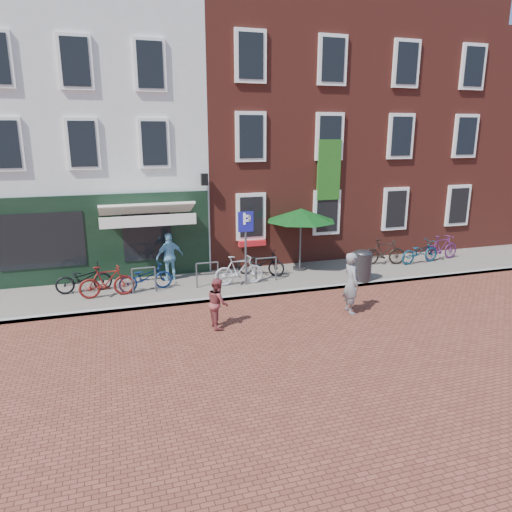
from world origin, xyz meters
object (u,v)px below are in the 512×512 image
object	(u,v)px
boy	(218,303)
bicycle_6	(420,252)
bicycle_5	(384,252)
bicycle_4	(261,263)
bicycle_7	(441,247)
parasol	(301,212)
litter_bin	(362,264)
bicycle_2	(146,277)
bicycle_0	(84,278)
parking_sign	(246,235)
bicycle_3	(239,270)
woman	(351,283)
bicycle_1	(107,281)
cafe_person	(170,257)

from	to	relation	value
boy	bicycle_6	distance (m)	9.31
bicycle_5	bicycle_6	size ratio (longest dim) A/B	0.97
bicycle_4	bicycle_7	bearing A→B (deg)	-61.11
bicycle_4	parasol	bearing A→B (deg)	-49.93
litter_bin	bicycle_2	bearing A→B (deg)	171.04
parasol	bicycle_0	xyz separation A→B (m)	(-7.41, -0.34, -1.66)
parking_sign	parasol	xyz separation A→B (m)	(2.37, 1.12, 0.44)
litter_bin	bicycle_6	xyz separation A→B (m)	(3.20, 1.28, -0.15)
bicycle_2	bicycle_6	distance (m)	10.23
boy	bicycle_6	bearing A→B (deg)	-70.36
bicycle_3	bicycle_7	size ratio (longest dim) A/B	1.00
woman	bicycle_6	world-z (taller)	woman
parking_sign	bicycle_2	xyz separation A→B (m)	(-3.19, 0.36, -1.22)
bicycle_7	bicycle_4	bearing A→B (deg)	81.88
bicycle_1	bicycle_5	distance (m)	10.02
bicycle_2	bicycle_1	bearing A→B (deg)	93.64
boy	bicycle_3	size ratio (longest dim) A/B	0.82
boy	bicycle_7	xyz separation A→B (m)	(9.77, 3.62, -0.08)
bicycle_1	bicycle_4	world-z (taller)	bicycle_1
bicycle_0	bicycle_5	distance (m)	10.68
bicycle_1	bicycle_3	size ratio (longest dim) A/B	1.00
bicycle_4	bicycle_7	distance (m)	7.39
woman	parasol	bearing A→B (deg)	1.54
parking_sign	bicycle_6	bearing A→B (deg)	4.31
bicycle_7	litter_bin	bearing A→B (deg)	101.50
boy	bicycle_0	bearing A→B (deg)	40.99
parking_sign	bicycle_1	size ratio (longest dim) A/B	1.49
woman	cafe_person	world-z (taller)	woman
woman	bicycle_2	bearing A→B (deg)	61.87
bicycle_3	bicycle_7	xyz separation A→B (m)	(8.39, 0.66, 0.00)
parasol	bicycle_3	size ratio (longest dim) A/B	1.54
woman	bicycle_6	bearing A→B (deg)	-49.75
bicycle_2	parasol	bearing A→B (deg)	-91.16
woman	bicycle_7	bearing A→B (deg)	-53.97
parking_sign	litter_bin	bearing A→B (deg)	-11.04
bicycle_0	bicycle_1	bearing A→B (deg)	-139.27
parking_sign	woman	xyz separation A→B (m)	(2.19, -3.02, -0.89)
bicycle_3	bicycle_5	xyz separation A→B (m)	(5.86, 0.71, 0.00)
litter_bin	bicycle_2	size ratio (longest dim) A/B	0.68
litter_bin	woman	size ratio (longest dim) A/B	0.65
bicycle_2	bicycle_5	world-z (taller)	bicycle_5
parasol	woman	bearing A→B (deg)	-92.49
parasol	boy	distance (m)	5.86
boy	bicycle_0	xyz separation A→B (m)	(-3.44, 3.69, -0.12)
cafe_person	bicycle_1	world-z (taller)	cafe_person
litter_bin	parasol	distance (m)	2.82
bicycle_6	bicycle_3	bearing A→B (deg)	86.73
bicycle_3	cafe_person	bearing A→B (deg)	61.21
bicycle_0	bicycle_5	size ratio (longest dim) A/B	1.03
bicycle_2	bicycle_7	distance (m)	11.36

